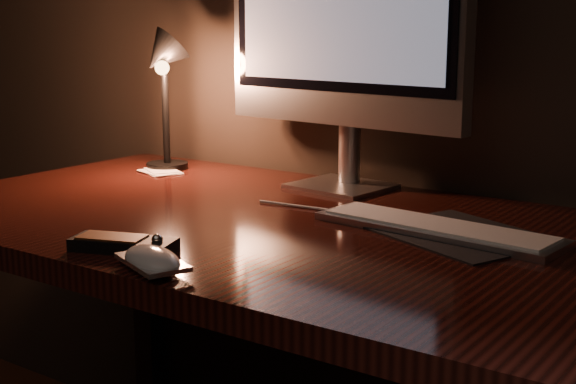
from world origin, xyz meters
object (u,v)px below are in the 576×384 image
Objects in this scene: keyboard at (437,228)px; media_remote at (124,244)px; desk at (353,292)px; mouse at (152,263)px; monitor at (342,13)px; desk_lamp at (163,75)px.

keyboard is 2.47× the size of media_remote.
mouse is (-0.07, -0.41, 0.14)m from desk.
media_remote is (-0.11, 0.05, -0.00)m from mouse.
media_remote is at bearing 177.28° from mouse.
desk is 13.58× the size of mouse.
monitor reaches higher than desk.
monitor reaches higher than mouse.
media_remote is at bearing -126.96° from keyboard.
monitor is at bearing 68.15° from media_remote.
mouse reaches higher than desk.
mouse is at bearing -113.25° from keyboard.
keyboard is at bearing 27.84° from media_remote.
mouse is at bearing -44.16° from media_remote.
monitor reaches higher than media_remote.
desk_lamp is at bearing 108.60° from media_remote.
desk_lamp is (-0.40, 0.51, 0.20)m from media_remote.
keyboard is 1.27× the size of desk_lamp.
monitor is at bearing 9.91° from desk_lamp.
desk is 0.42m from media_remote.
media_remote is at bearing -49.98° from desk_lamp.
keyboard is (0.15, 0.00, 0.14)m from desk.
monitor is (-0.16, 0.21, 0.48)m from desk.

